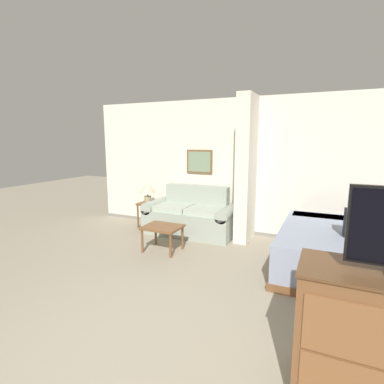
# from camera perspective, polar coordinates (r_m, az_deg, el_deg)

# --- Properties ---
(wall_back) EXTENTS (7.17, 0.16, 2.60)m
(wall_back) POSITION_cam_1_polar(r_m,az_deg,el_deg) (5.81, 12.40, 4.53)
(wall_back) COLOR silver
(wall_back) RESTS_ON ground_plane
(wall_partition_pillar) EXTENTS (0.24, 0.67, 2.60)m
(wall_partition_pillar) POSITION_cam_1_polar(r_m,az_deg,el_deg) (5.46, 10.30, 4.31)
(wall_partition_pillar) COLOR silver
(wall_partition_pillar) RESTS_ON ground_plane
(couch) EXTENTS (1.76, 0.84, 0.91)m
(couch) POSITION_cam_1_polar(r_m,az_deg,el_deg) (5.89, -0.17, -4.67)
(couch) COLOR #99A393
(couch) RESTS_ON ground_plane
(coffee_table) EXTENTS (0.60, 0.50, 0.42)m
(coffee_table) POSITION_cam_1_polar(r_m,az_deg,el_deg) (4.97, -5.65, -7.11)
(coffee_table) COLOR brown
(coffee_table) RESTS_ON ground_plane
(side_table) EXTENTS (0.37, 0.37, 0.52)m
(side_table) POSITION_cam_1_polar(r_m,az_deg,el_deg) (6.33, -8.36, -2.97)
(side_table) COLOR brown
(side_table) RESTS_ON ground_plane
(table_lamp) EXTENTS (0.31, 0.31, 0.44)m
(table_lamp) POSITION_cam_1_polar(r_m,az_deg,el_deg) (6.26, -8.46, 0.61)
(table_lamp) COLOR tan
(table_lamp) RESTS_ON side_table
(bed) EXTENTS (1.87, 2.10, 0.57)m
(bed) POSITION_cam_1_polar(r_m,az_deg,el_deg) (4.78, 27.86, -9.93)
(bed) COLOR brown
(bed) RESTS_ON ground_plane
(backpack) EXTENTS (0.30, 0.27, 0.39)m
(backpack) POSITION_cam_1_polar(r_m,az_deg,el_deg) (4.45, 28.87, -4.91)
(backpack) COLOR black
(backpack) RESTS_ON bed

